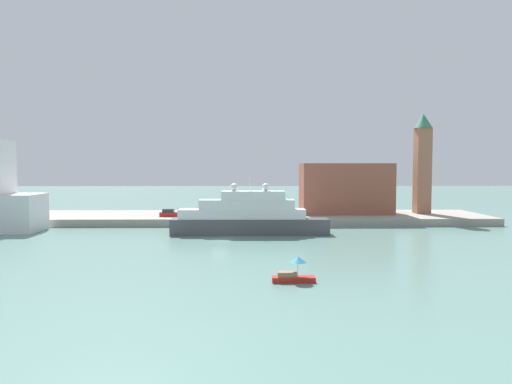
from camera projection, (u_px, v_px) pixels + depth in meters
name	position (u px, v px, depth m)	size (l,w,h in m)	color
ground	(219.00, 240.00, 74.21)	(400.00, 400.00, 0.00)	slate
quay_dock	(227.00, 218.00, 99.72)	(110.00, 19.19, 1.53)	gray
large_yacht	(248.00, 217.00, 80.48)	(27.38, 3.76, 10.58)	#4C4C51
small_motorboat	(294.00, 272.00, 47.56)	(4.41, 1.78, 2.68)	#B22319
harbor_building	(345.00, 188.00, 101.89)	(19.41, 10.03, 10.95)	#93513D
bell_tower	(423.00, 160.00, 101.07)	(4.01, 4.01, 21.73)	#9E664C
parked_car	(169.00, 213.00, 95.20)	(3.83, 1.69, 1.53)	#B21E1E
person_figure	(194.00, 212.00, 96.11)	(0.36, 0.36, 1.68)	#4C4C4C
mooring_bollard	(251.00, 217.00, 91.63)	(0.48, 0.48, 0.72)	black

